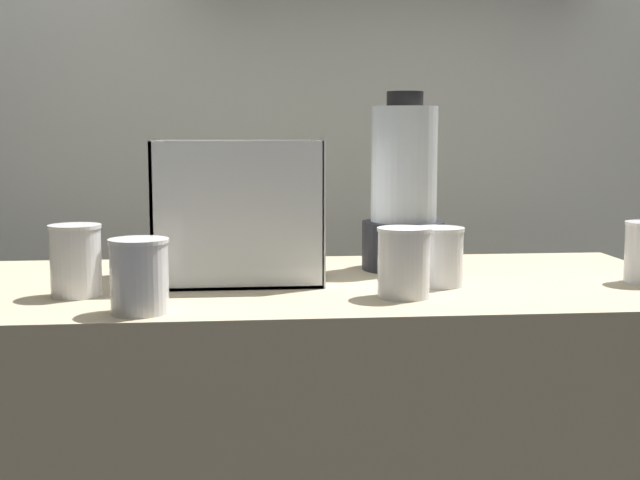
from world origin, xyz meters
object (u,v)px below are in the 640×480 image
(juice_cup_carrot_far_left, at_px, (76,263))
(juice_cup_orange_middle, at_px, (404,266))
(juice_cup_carrot_right, at_px, (438,261))
(carrot_display_bin, at_px, (239,236))
(blender_pitcher, at_px, (404,196))
(juice_cup_carrot_left, at_px, (139,280))

(juice_cup_carrot_far_left, bearing_deg, juice_cup_orange_middle, -6.47)
(juice_cup_carrot_right, bearing_deg, carrot_display_bin, 163.41)
(blender_pitcher, relative_size, juice_cup_carrot_left, 3.09)
(juice_cup_carrot_right, bearing_deg, juice_cup_orange_middle, -130.58)
(juice_cup_carrot_left, height_order, juice_cup_carrot_right, juice_cup_carrot_left)
(blender_pitcher, height_order, juice_cup_orange_middle, blender_pitcher)
(carrot_display_bin, bearing_deg, blender_pitcher, 14.07)
(juice_cup_carrot_far_left, relative_size, juice_cup_carrot_right, 1.15)
(juice_cup_carrot_left, bearing_deg, juice_cup_carrot_right, 19.37)
(juice_cup_carrot_left, xyz_separation_m, juice_cup_orange_middle, (0.44, 0.08, 0.00))
(juice_cup_carrot_left, relative_size, juice_cup_carrot_right, 1.08)
(blender_pitcher, distance_m, juice_cup_orange_middle, 0.32)
(carrot_display_bin, bearing_deg, juice_cup_carrot_far_left, -152.79)
(juice_cup_carrot_far_left, bearing_deg, carrot_display_bin, 27.21)
(juice_cup_carrot_left, relative_size, juice_cup_orange_middle, 0.98)
(carrot_display_bin, height_order, juice_cup_carrot_right, carrot_display_bin)
(juice_cup_carrot_left, bearing_deg, blender_pitcher, 37.37)
(blender_pitcher, height_order, juice_cup_carrot_right, blender_pitcher)
(carrot_display_bin, relative_size, blender_pitcher, 0.85)
(juice_cup_carrot_right, bearing_deg, blender_pitcher, 98.21)
(blender_pitcher, xyz_separation_m, juice_cup_carrot_right, (0.03, -0.20, -0.11))
(blender_pitcher, xyz_separation_m, juice_cup_carrot_left, (-0.50, -0.38, -0.10))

